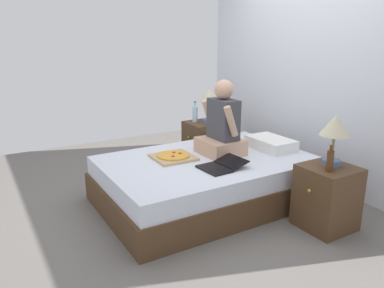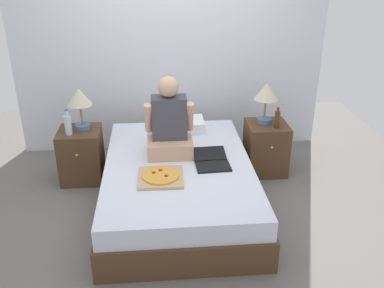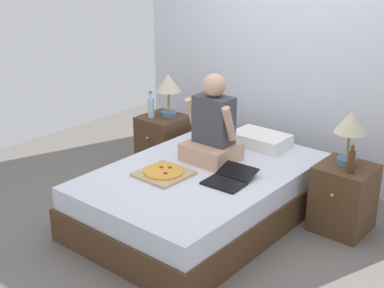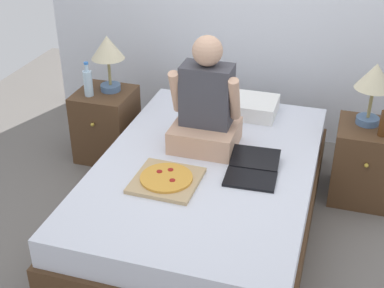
% 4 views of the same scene
% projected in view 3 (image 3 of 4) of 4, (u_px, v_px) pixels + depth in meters
% --- Properties ---
extents(ground_plane, '(5.68, 5.68, 0.00)m').
position_uv_depth(ground_plane, '(202.00, 218.00, 4.73)').
color(ground_plane, '#66605B').
extents(wall_back, '(3.68, 0.12, 2.50)m').
position_uv_depth(wall_back, '(293.00, 53.00, 5.31)').
color(wall_back, silver).
rests_on(wall_back, ground).
extents(bed, '(1.43, 2.15, 0.47)m').
position_uv_depth(bed, '(202.00, 194.00, 4.64)').
color(bed, '#4C331E').
rests_on(bed, ground).
extents(nightstand_left, '(0.44, 0.47, 0.58)m').
position_uv_depth(nightstand_left, '(163.00, 142.00, 5.67)').
color(nightstand_left, '#4C331E').
rests_on(nightstand_left, ground).
extents(lamp_on_left_nightstand, '(0.26, 0.26, 0.45)m').
position_uv_depth(lamp_on_left_nightstand, '(168.00, 86.00, 5.46)').
color(lamp_on_left_nightstand, '#4C6B93').
rests_on(lamp_on_left_nightstand, nightstand_left).
extents(water_bottle, '(0.07, 0.07, 0.28)m').
position_uv_depth(water_bottle, '(151.00, 107.00, 5.51)').
color(water_bottle, silver).
rests_on(water_bottle, nightstand_left).
extents(nightstand_right, '(0.44, 0.47, 0.58)m').
position_uv_depth(nightstand_right, '(343.00, 198.00, 4.46)').
color(nightstand_right, '#4C331E').
rests_on(nightstand_right, ground).
extents(lamp_on_right_nightstand, '(0.26, 0.26, 0.45)m').
position_uv_depth(lamp_on_right_nightstand, '(350.00, 126.00, 4.29)').
color(lamp_on_right_nightstand, '#4C6B93').
rests_on(lamp_on_right_nightstand, nightstand_right).
extents(beer_bottle, '(0.06, 0.06, 0.23)m').
position_uv_depth(beer_bottle, '(351.00, 161.00, 4.20)').
color(beer_bottle, '#512D14').
rests_on(beer_bottle, nightstand_right).
extents(pillow, '(0.52, 0.34, 0.12)m').
position_uv_depth(pillow, '(260.00, 140.00, 5.07)').
color(pillow, white).
rests_on(pillow, bed).
extents(person_seated, '(0.47, 0.40, 0.78)m').
position_uv_depth(person_seated, '(213.00, 129.00, 4.66)').
color(person_seated, tan).
rests_on(person_seated, bed).
extents(laptop, '(0.34, 0.43, 0.07)m').
position_uv_depth(laptop, '(228.00, 179.00, 4.32)').
color(laptop, black).
rests_on(laptop, bed).
extents(pizza_box, '(0.41, 0.41, 0.05)m').
position_uv_depth(pizza_box, '(164.00, 173.00, 4.44)').
color(pizza_box, tan).
rests_on(pizza_box, bed).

